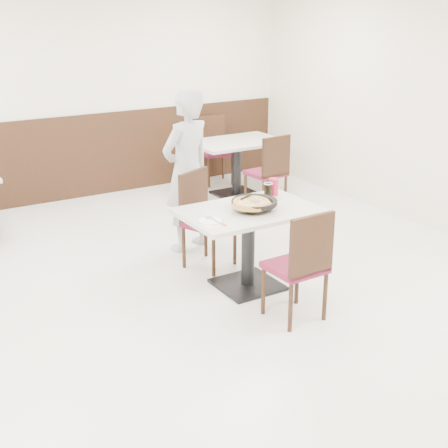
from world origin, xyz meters
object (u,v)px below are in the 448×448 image
side_plate (210,221)px  main_table (248,249)px  chair_near (295,264)px  pizza_pan (254,205)px  bg_table_right (237,168)px  bg_chair_right_far (216,151)px  red_cup (273,187)px  diner_person (187,171)px  cola_glass (268,191)px  pizza (251,204)px  bg_chair_right_near (266,171)px  chair_far (209,221)px

side_plate → main_table: bearing=14.3°
main_table → chair_near: chair_near is taller
main_table → pizza_pan: pizza_pan is taller
chair_near → bg_table_right: (1.46, 3.19, -0.10)m
main_table → bg_chair_right_far: 3.50m
main_table → bg_chair_right_far: (1.52, 3.15, 0.10)m
red_cup → diner_person: bearing=117.3°
cola_glass → red_cup: (0.09, 0.04, 0.02)m
chair_near → pizza: 0.72m
pizza_pan → bg_chair_right_far: bg_chair_right_far is taller
main_table → bg_table_right: same height
bg_table_right → bg_chair_right_far: bearing=84.2°
pizza → bg_table_right: size_ratio=0.30×
main_table → bg_chair_right_near: 2.38m
side_plate → cola_glass: bearing=21.5°
chair_near → pizza_pan: size_ratio=2.68×
chair_far → red_cup: chair_far is taller
cola_glass → bg_chair_right_far: bg_chair_right_far is taller
main_table → side_plate: (-0.46, -0.12, 0.38)m
pizza → bg_chair_right_near: bg_chair_right_near is taller
bg_chair_right_far → cola_glass: bearing=77.3°
bg_chair_right_near → red_cup: bearing=-127.6°
pizza_pan → bg_chair_right_far: (1.49, 3.19, -0.32)m
red_cup → bg_table_right: size_ratio=0.13×
chair_far → red_cup: size_ratio=5.94×
chair_far → bg_chair_right_far: 3.01m
chair_far → bg_chair_right_near: (1.55, 1.26, 0.00)m
red_cup → bg_chair_right_near: (1.04, 1.61, -0.35)m
main_table → diner_person: (-0.01, 1.13, 0.47)m
chair_far → bg_chair_right_near: size_ratio=1.00×
pizza_pan → diner_person: diner_person is taller
chair_near → pizza_pan: chair_near is taller
pizza_pan → bg_table_right: (1.42, 2.53, -0.42)m
diner_person → pizza: bearing=74.0°
red_cup → bg_chair_right_far: size_ratio=0.17×
bg_chair_right_near → bg_chair_right_far: 1.30m
chair_near → diner_person: 1.86m
main_table → pizza_pan: 0.42m
red_cup → bg_table_right: bearing=65.7°
side_plate → red_cup: red_cup is taller
chair_near → bg_chair_right_far: 4.14m
cola_glass → bg_table_right: cola_glass is taller
pizza_pan → red_cup: (0.41, 0.28, 0.04)m
chair_near → chair_far: size_ratio=1.00×
diner_person → bg_chair_right_near: 1.70m
chair_far → pizza: bearing=71.1°
chair_near → pizza: chair_near is taller
bg_chair_right_far → main_table: bearing=73.2°
main_table → red_cup: red_cup is taller
cola_glass → pizza: bearing=-144.7°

